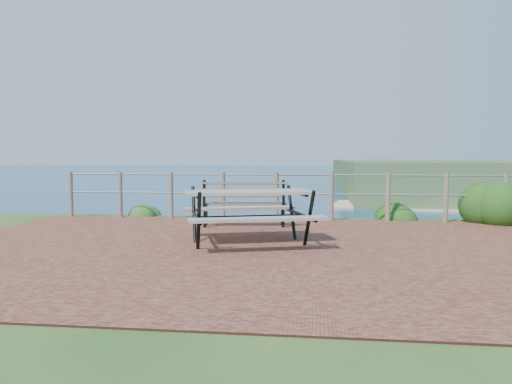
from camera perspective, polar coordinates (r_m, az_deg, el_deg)
ground at (r=7.30m, az=0.16°, el=-6.57°), size 10.00×7.00×0.12m
ocean at (r=207.13m, az=6.87°, el=3.60°), size 1200.00×1200.00×0.00m
safety_railing at (r=10.54m, az=2.36°, el=-0.17°), size 9.40×0.10×1.00m
picnic_table at (r=7.58m, az=-0.81°, el=-2.23°), size 2.07×1.60×0.81m
park_bench at (r=9.50m, az=-1.37°, el=-0.50°), size 1.63×0.60×0.90m
shrub_right_edge at (r=11.19m, az=25.76°, el=-3.28°), size 0.98×0.98×1.40m
shrub_lip_west at (r=11.89m, az=-12.85°, el=-2.57°), size 0.86×0.86×0.63m
shrub_lip_east at (r=11.12m, az=15.65°, el=-3.07°), size 0.85×0.85×0.62m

